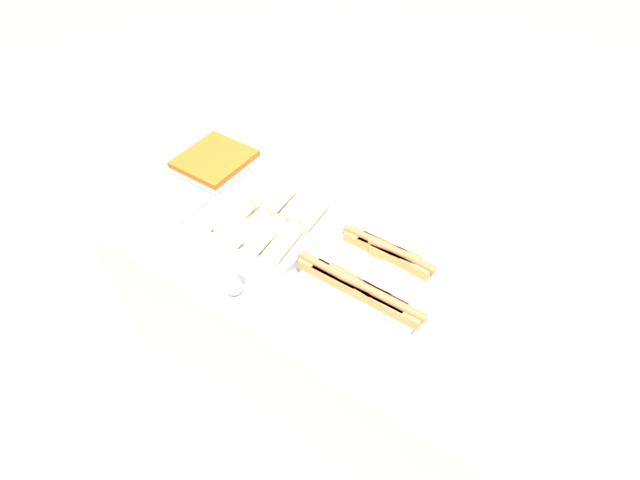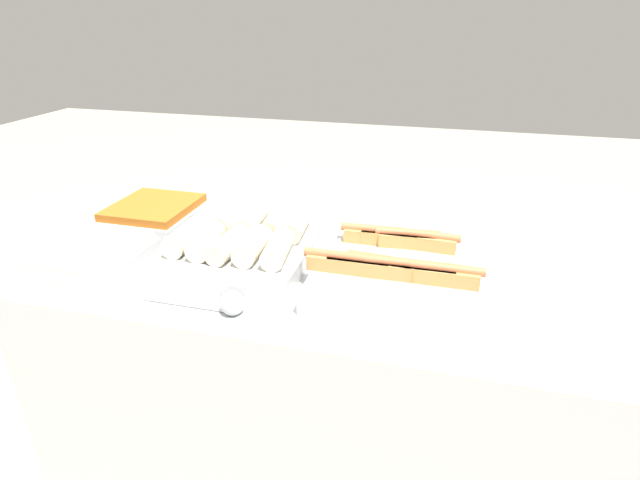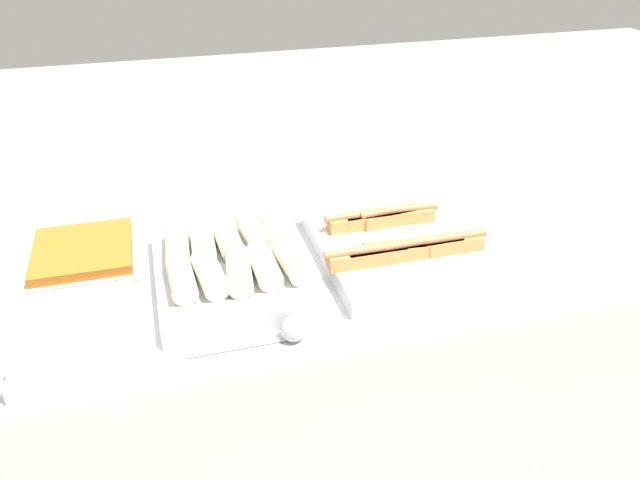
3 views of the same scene
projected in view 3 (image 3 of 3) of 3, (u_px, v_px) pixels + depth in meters
The scene contains 6 objects.
counter at pixel (338, 394), 1.82m from camera, with size 1.57×0.69×0.90m.
tray_hotdogs at pixel (392, 245), 1.60m from camera, with size 0.42×0.46×0.10m.
tray_wraps at pixel (234, 265), 1.51m from camera, with size 0.37×0.45×0.11m.
tray_side_front at pixel (78, 336), 1.29m from camera, with size 0.25×0.27×0.07m.
tray_side_back at pixel (85, 260), 1.54m from camera, with size 0.25×0.27×0.07m.
serving_spoon_near at pixel (287, 331), 1.32m from camera, with size 0.25×0.06×0.06m.
Camera 3 is at (-0.41, -1.28, 1.75)m, focal length 35.00 mm.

